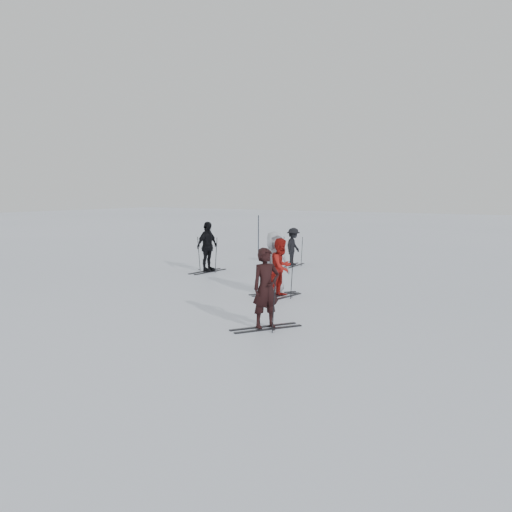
# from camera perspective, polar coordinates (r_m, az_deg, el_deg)

# --- Properties ---
(ground) EXTENTS (120.00, 120.00, 0.00)m
(ground) POSITION_cam_1_polar(r_m,az_deg,el_deg) (17.07, -1.81, -3.66)
(ground) COLOR silver
(ground) RESTS_ON ground
(skier_near_dark) EXTENTS (0.70, 0.77, 1.77)m
(skier_near_dark) POSITION_cam_1_polar(r_m,az_deg,el_deg) (12.54, 1.00, -3.33)
(skier_near_dark) COLOR black
(skier_near_dark) RESTS_ON ground
(skier_red) EXTENTS (0.70, 0.86, 1.66)m
(skier_red) POSITION_cam_1_polar(r_m,az_deg,el_deg) (16.20, 2.54, -1.25)
(skier_red) COLOR maroon
(skier_red) RESTS_ON ground
(skier_grey) EXTENTS (0.99, 1.06, 1.82)m
(skier_grey) POSITION_cam_1_polar(r_m,az_deg,el_deg) (16.65, 1.85, -0.76)
(skier_grey) COLOR #ABAFB5
(skier_grey) RESTS_ON ground
(skier_uphill_left) EXTENTS (0.49, 1.10, 1.85)m
(skier_uphill_left) POSITION_cam_1_polar(r_m,az_deg,el_deg) (21.27, -4.89, 0.88)
(skier_uphill_left) COLOR black
(skier_uphill_left) RESTS_ON ground
(skier_uphill_far) EXTENTS (0.67, 1.03, 1.50)m
(skier_uphill_far) POSITION_cam_1_polar(r_m,az_deg,el_deg) (22.98, 3.74, 0.89)
(skier_uphill_far) COLOR black
(skier_uphill_far) RESTS_ON ground
(skis_near_dark) EXTENTS (1.90, 1.64, 1.23)m
(skis_near_dark) POSITION_cam_1_polar(r_m,az_deg,el_deg) (12.59, 1.00, -4.53)
(skis_near_dark) COLOR black
(skis_near_dark) RESTS_ON ground
(skis_red) EXTENTS (1.71, 1.01, 1.19)m
(skis_red) POSITION_cam_1_polar(r_m,az_deg,el_deg) (16.23, 2.54, -2.07)
(skis_red) COLOR black
(skis_red) RESTS_ON ground
(skis_grey) EXTENTS (1.73, 1.56, 1.12)m
(skis_grey) POSITION_cam_1_polar(r_m,az_deg,el_deg) (16.70, 1.84, -1.94)
(skis_grey) COLOR black
(skis_grey) RESTS_ON ground
(skis_uphill_left) EXTENTS (1.88, 1.04, 1.35)m
(skis_uphill_left) POSITION_cam_1_polar(r_m,az_deg,el_deg) (21.30, -4.89, 0.21)
(skis_uphill_left) COLOR black
(skis_uphill_left) RESTS_ON ground
(skis_uphill_far) EXTENTS (1.76, 1.07, 1.22)m
(skis_uphill_far) POSITION_cam_1_polar(r_m,az_deg,el_deg) (22.99, 3.74, 0.53)
(skis_uphill_far) COLOR black
(skis_uphill_far) RESTS_ON ground
(piste_marker) EXTENTS (0.05, 0.05, 1.85)m
(piste_marker) POSITION_cam_1_polar(r_m,az_deg,el_deg) (27.14, 0.24, 2.16)
(piste_marker) COLOR black
(piste_marker) RESTS_ON ground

